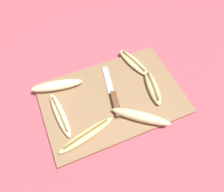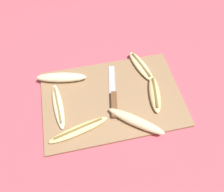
{
  "view_description": "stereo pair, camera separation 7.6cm",
  "coord_description": "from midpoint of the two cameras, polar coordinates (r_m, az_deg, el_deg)",
  "views": [
    {
      "loc": [
        -0.16,
        -0.38,
        0.67
      ],
      "look_at": [
        0.0,
        0.0,
        0.02
      ],
      "focal_mm": 35.0,
      "sensor_mm": 36.0,
      "label": 1
    },
    {
      "loc": [
        -0.09,
        -0.4,
        0.67
      ],
      "look_at": [
        0.0,
        0.0,
        0.02
      ],
      "focal_mm": 35.0,
      "sensor_mm": 36.0,
      "label": 2
    }
  ],
  "objects": [
    {
      "name": "banana_cream_curved",
      "position": [
        0.72,
        4.56,
        -5.65
      ],
      "size": [
        0.18,
        0.15,
        0.03
      ],
      "rotation": [
        0.0,
        0.0,
        0.9
      ],
      "color": "beige",
      "rests_on": "cutting_board"
    },
    {
      "name": "knife",
      "position": [
        0.76,
        -2.53,
        -1.16
      ],
      "size": [
        0.06,
        0.23,
        0.02
      ],
      "rotation": [
        0.0,
        0.0,
        -0.19
      ],
      "color": "brown",
      "rests_on": "cutting_board"
    },
    {
      "name": "banana_golden_short",
      "position": [
        0.71,
        -9.82,
        -10.24
      ],
      "size": [
        0.2,
        0.08,
        0.02
      ],
      "rotation": [
        0.0,
        0.0,
        4.95
      ],
      "color": "#EDD689",
      "rests_on": "cutting_board"
    },
    {
      "name": "banana_spotted_left",
      "position": [
        0.79,
        7.9,
        2.09
      ],
      "size": [
        0.07,
        0.16,
        0.02
      ],
      "rotation": [
        0.0,
        0.0,
        6.1
      ],
      "color": "#DBC684",
      "rests_on": "cutting_board"
    },
    {
      "name": "banana_pale_long",
      "position": [
        0.76,
        -16.32,
        -4.69
      ],
      "size": [
        0.05,
        0.18,
        0.02
      ],
      "rotation": [
        0.0,
        0.0,
        3.22
      ],
      "color": "beige",
      "rests_on": "cutting_board"
    },
    {
      "name": "ground_plane",
      "position": [
        0.78,
        -2.79,
        -1.08
      ],
      "size": [
        4.0,
        4.0,
        0.0
      ],
      "primitive_type": "plane",
      "color": "#C65160"
    },
    {
      "name": "banana_soft_right",
      "position": [
        0.86,
        3.11,
        8.58
      ],
      "size": [
        0.08,
        0.17,
        0.02
      ],
      "rotation": [
        0.0,
        0.0,
        3.41
      ],
      "color": "beige",
      "rests_on": "cutting_board"
    },
    {
      "name": "cutting_board",
      "position": [
        0.78,
        -2.8,
        -0.85
      ],
      "size": [
        0.49,
        0.32,
        0.01
      ],
      "color": "#997551",
      "rests_on": "ground_plane"
    },
    {
      "name": "banana_bright_far",
      "position": [
        0.82,
        -16.79,
        2.46
      ],
      "size": [
        0.19,
        0.07,
        0.03
      ],
      "rotation": [
        0.0,
        0.0,
        1.38
      ],
      "color": "beige",
      "rests_on": "cutting_board"
    }
  ]
}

